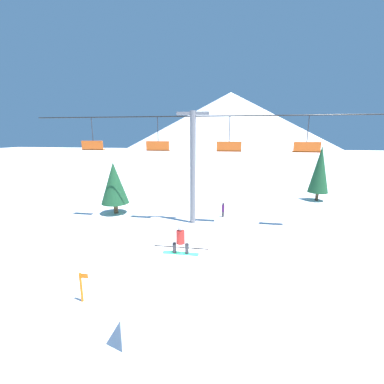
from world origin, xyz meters
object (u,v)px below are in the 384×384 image
(trail_marker, at_px, (81,286))
(distant_skier, at_px, (223,209))
(snow_ramp, at_px, (171,293))
(snowboarder, at_px, (181,240))
(pine_tree_near, at_px, (114,183))

(trail_marker, xyz_separation_m, distant_skier, (5.36, 12.42, -0.06))
(snow_ramp, bearing_deg, snowboarder, 84.37)
(pine_tree_near, xyz_separation_m, trail_marker, (4.14, -11.87, -2.02))
(snow_ramp, height_order, pine_tree_near, pine_tree_near)
(snow_ramp, distance_m, trail_marker, 3.99)
(pine_tree_near, bearing_deg, snow_ramp, -56.45)
(pine_tree_near, distance_m, distant_skier, 9.74)
(snow_ramp, relative_size, trail_marker, 2.77)
(pine_tree_near, bearing_deg, trail_marker, -70.78)
(distant_skier, bearing_deg, trail_marker, -113.33)
(snowboarder, height_order, pine_tree_near, pine_tree_near)
(snowboarder, distance_m, distant_skier, 11.80)
(snowboarder, distance_m, trail_marker, 4.63)
(pine_tree_near, bearing_deg, snowboarder, -53.23)
(snowboarder, height_order, trail_marker, snowboarder)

